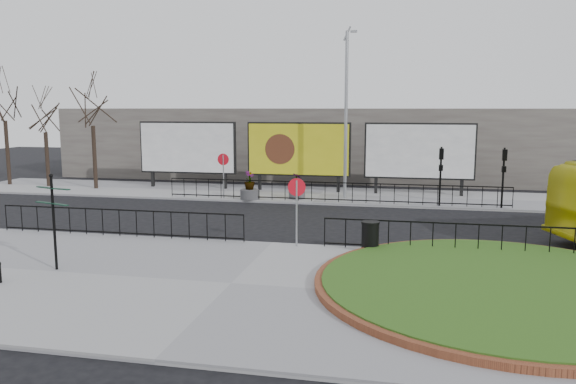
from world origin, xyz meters
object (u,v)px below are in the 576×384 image
(billboard_mid, at_px, (298,150))
(planter_b, at_px, (297,189))
(fingerpost_sign, at_px, (53,212))
(lamp_post, at_px, (346,112))
(litter_bin, at_px, (370,236))
(planter_a, at_px, (250,189))

(billboard_mid, xyz_separation_m, planter_b, (0.47, -2.84, -1.95))
(fingerpost_sign, bearing_deg, planter_b, 93.64)
(lamp_post, xyz_separation_m, litter_bin, (2.13, -11.60, -4.17))
(lamp_post, distance_m, planter_b, 4.97)
(litter_bin, distance_m, planter_a, 12.30)
(litter_bin, distance_m, planter_b, 11.70)
(fingerpost_sign, bearing_deg, litter_bin, 45.20)
(litter_bin, bearing_deg, fingerpost_sign, -155.77)
(billboard_mid, height_order, planter_b, billboard_mid)
(fingerpost_sign, distance_m, planter_a, 14.42)
(lamp_post, xyz_separation_m, planter_b, (-2.54, -0.87, -4.18))
(billboard_mid, distance_m, planter_a, 4.54)
(lamp_post, relative_size, litter_bin, 8.71)
(litter_bin, bearing_deg, planter_a, 125.60)
(lamp_post, bearing_deg, planter_a, -162.36)
(billboard_mid, height_order, planter_a, billboard_mid)
(lamp_post, relative_size, planter_a, 5.99)
(fingerpost_sign, xyz_separation_m, planter_b, (4.66, 14.93, -1.27))
(billboard_mid, xyz_separation_m, lamp_post, (3.01, -1.97, 2.23))
(fingerpost_sign, height_order, planter_a, fingerpost_sign)
(planter_a, relative_size, planter_b, 1.10)
(billboard_mid, relative_size, fingerpost_sign, 2.08)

